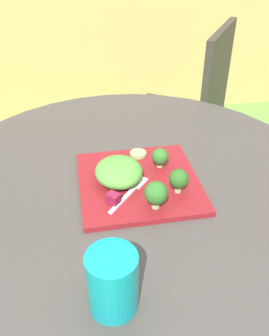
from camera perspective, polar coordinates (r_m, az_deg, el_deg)
The scene contains 13 objects.
ground_plane at distance 1.51m, azimuth -0.44°, elevation -24.29°, with size 12.00×12.00×0.00m, color #669342.
bamboo_fence at distance 2.68m, azimuth -8.04°, elevation 23.72°, with size 8.00×0.08×1.59m, color tan.
patio_table at distance 1.10m, azimuth -0.56°, elevation -10.43°, with size 1.06×1.06×0.73m.
patio_chair at distance 1.83m, azimuth 8.57°, elevation 9.45°, with size 0.61×0.61×0.90m.
salad_plate at distance 0.93m, azimuth 0.66°, elevation -2.24°, with size 0.30×0.30×0.01m, color maroon.
drinking_glass at distance 0.65m, azimuth -3.39°, elevation -17.44°, with size 0.09×0.09×0.12m.
fork at distance 0.89m, azimuth -0.48°, elevation -3.56°, with size 0.11×0.13×0.00m.
lettuce_mound at distance 0.91m, azimuth -2.43°, elevation -0.56°, with size 0.12×0.13×0.05m, color #519338.
broccoli_floret_0 at distance 0.96m, azimuth 3.96°, elevation 1.73°, with size 0.04×0.04×0.05m.
broccoli_floret_1 at distance 0.88m, azimuth 6.82°, elevation -1.72°, with size 0.05×0.05×0.06m.
broccoli_floret_2 at distance 0.82m, azimuth 3.33°, elevation -3.92°, with size 0.05×0.05×0.07m.
cucumber_slice_0 at distance 1.02m, azimuth 0.56°, elevation 2.21°, with size 0.05×0.05×0.01m, color #8EB766.
beet_chunk_0 at distance 0.85m, azimuth -3.27°, elevation -4.78°, with size 0.03×0.02×0.03m, color maroon.
Camera 1 is at (-0.13, -0.76, 1.30)m, focal length 39.59 mm.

